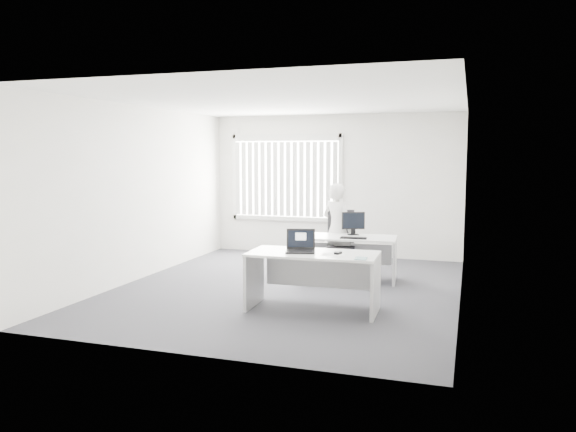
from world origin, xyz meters
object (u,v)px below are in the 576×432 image
(desk_near, at_px, (313,269))
(monitor, at_px, (353,223))
(desk_far, at_px, (347,249))
(office_chair, at_px, (340,254))
(laptop, at_px, (300,241))
(person, at_px, (337,229))

(desk_near, distance_m, monitor, 2.10)
(desk_far, bearing_deg, office_chair, 110.57)
(desk_near, bearing_deg, laptop, -164.81)
(desk_near, xyz_separation_m, person, (-0.21, 2.29, 0.22))
(person, distance_m, monitor, 0.41)
(office_chair, bearing_deg, laptop, -101.90)
(person, height_order, laptop, person)
(desk_near, height_order, desk_far, desk_near)
(monitor, bearing_deg, office_chair, 117.26)
(desk_near, height_order, office_chair, office_chair)
(desk_near, relative_size, monitor, 4.49)
(office_chair, distance_m, laptop, 2.39)
(laptop, xyz_separation_m, monitor, (0.26, 2.12, -0.01))
(laptop, bearing_deg, monitor, 68.19)
(office_chair, distance_m, monitor, 0.65)
(monitor, bearing_deg, person, 121.91)
(desk_far, xyz_separation_m, person, (-0.26, 0.42, 0.26))
(desk_far, relative_size, laptop, 4.33)
(desk_near, xyz_separation_m, desk_far, (0.05, 1.87, -0.03))
(monitor, bearing_deg, desk_far, -129.90)
(desk_far, xyz_separation_m, laptop, (-0.20, -1.91, 0.39))
(desk_near, relative_size, office_chair, 1.56)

